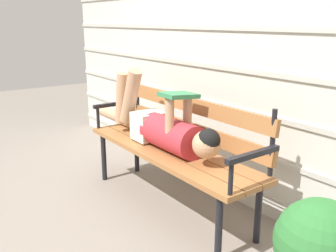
{
  "coord_description": "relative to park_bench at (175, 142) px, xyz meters",
  "views": [
    {
      "loc": [
        2.15,
        -1.47,
        1.41
      ],
      "look_at": [
        0.0,
        0.09,
        0.65
      ],
      "focal_mm": 39.87,
      "sensor_mm": 36.0,
      "label": 1
    }
  ],
  "objects": [
    {
      "name": "park_bench",
      "position": [
        0.0,
        0.0,
        0.0
      ],
      "size": [
        1.7,
        0.46,
        0.9
      ],
      "color": "#9E6638",
      "rests_on": "ground"
    },
    {
      "name": "reclining_person",
      "position": [
        -0.1,
        -0.07,
        0.12
      ],
      "size": [
        1.73,
        0.25,
        0.58
      ],
      "color": "#B72D38"
    },
    {
      "name": "house_siding",
      "position": [
        0.0,
        0.46,
        0.69
      ],
      "size": [
        5.12,
        0.08,
        2.41
      ],
      "color": "beige",
      "rests_on": "ground"
    },
    {
      "name": "ground_plane",
      "position": [
        0.0,
        -0.16,
        -0.52
      ],
      "size": [
        12.0,
        12.0,
        0.0
      ],
      "primitive_type": "plane",
      "color": "gray"
    }
  ]
}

